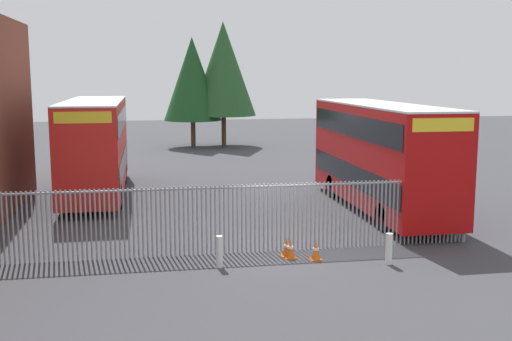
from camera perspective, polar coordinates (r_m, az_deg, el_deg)
ground_plane at (r=27.83m, az=-1.43°, el=-2.82°), size 100.00×100.00×0.00m
palisade_fence at (r=19.66m, az=-1.70°, el=-4.23°), size 15.58×0.14×2.35m
double_decker_bus_near_gate at (r=26.07m, az=11.32°, el=1.61°), size 2.54×10.81×4.42m
double_decker_bus_behind_fence_left at (r=29.87m, az=-14.47°, el=2.41°), size 2.54×10.81×4.42m
bollard_near_left at (r=18.40m, az=-3.37°, el=-7.43°), size 0.20×0.20×0.95m
bollard_center_front at (r=19.07m, az=12.07°, el=-7.03°), size 0.20×0.20×0.95m
traffic_cone_by_gate at (r=19.21m, az=5.50°, el=-7.33°), size 0.34×0.34×0.59m
traffic_cone_mid_forecourt at (r=19.34m, az=3.16°, el=-7.20°), size 0.34×0.34×0.59m
traffic_cone_near_kerb at (r=19.52m, az=2.83°, el=-7.04°), size 0.34×0.34×0.59m
tree_tall_back at (r=48.62m, az=-3.01°, el=9.27°), size 5.02×5.02×9.59m
tree_short_side at (r=48.15m, az=-5.84°, el=8.33°), size 4.41×4.41×8.39m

